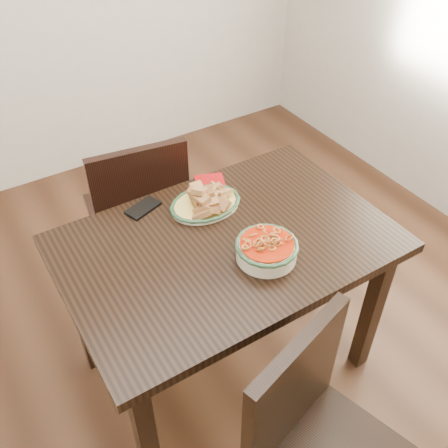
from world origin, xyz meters
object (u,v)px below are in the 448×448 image
noodle_bowl (267,248)px  smartphone (143,208)px  chair_far (139,210)px  chair_near (318,440)px  dining_table (227,260)px  fish_plate (205,197)px

noodle_bowl → smartphone: noodle_bowl is taller
chair_far → chair_near: 1.28m
chair_near → noodle_bowl: size_ratio=4.08×
chair_far → dining_table: bearing=106.5°
fish_plate → dining_table: bearing=-98.7°
chair_near → fish_plate: (0.13, 0.87, 0.30)m
dining_table → smartphone: (-0.18, 0.32, 0.11)m
dining_table → noodle_bowl: bearing=-65.3°
chair_far → fish_plate: size_ratio=3.21×
noodle_bowl → fish_plate: bearing=95.8°
dining_table → smartphone: smartphone is taller
chair_near → chair_far: bearing=73.7°
chair_near → noodle_bowl: (0.16, 0.52, 0.29)m
fish_plate → noodle_bowl: size_ratio=1.27×
noodle_bowl → chair_far: bearing=101.7°
dining_table → chair_far: chair_far is taller
chair_far → chair_near: same height
dining_table → chair_far: size_ratio=1.32×
chair_far → chair_near: size_ratio=1.00×
chair_near → noodle_bowl: 0.62m
chair_far → noodle_bowl: chair_far is taller
chair_far → chair_near: (-0.00, -1.28, 0.00)m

